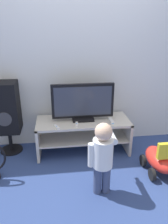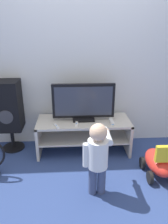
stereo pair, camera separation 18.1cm
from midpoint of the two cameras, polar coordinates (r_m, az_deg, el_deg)
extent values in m
plane|color=navy|center=(3.03, -1.38, -12.45)|extent=(16.00, 16.00, 0.00)
cube|color=silver|center=(3.12, -2.77, 14.32)|extent=(10.00, 0.06, 2.60)
cube|color=beige|center=(3.03, -1.96, -2.48)|extent=(1.28, 0.51, 0.03)
cube|color=beige|center=(3.14, -1.90, -6.59)|extent=(1.24, 0.47, 0.02)
cube|color=beige|center=(3.14, -13.40, -6.72)|extent=(0.04, 0.51, 0.48)
cube|color=beige|center=(3.24, 9.20, -5.47)|extent=(0.04, 0.51, 0.48)
cube|color=black|center=(3.04, -2.02, -1.68)|extent=(0.29, 0.20, 0.04)
cube|color=black|center=(2.94, -2.08, 2.91)|extent=(0.84, 0.05, 0.47)
cube|color=#333847|center=(2.92, -2.03, 2.73)|extent=(0.77, 0.01, 0.40)
cube|color=white|center=(2.97, 5.37, -2.32)|extent=(0.05, 0.19, 0.04)
cube|color=#3F8CE5|center=(2.89, 5.77, -3.09)|extent=(0.03, 0.00, 0.01)
cube|color=white|center=(2.84, -8.96, -3.93)|extent=(0.08, 0.13, 0.02)
cylinder|color=#337FD8|center=(2.83, -8.97, -3.69)|extent=(0.01, 0.01, 0.00)
cube|color=white|center=(2.88, -3.72, -3.25)|extent=(0.04, 0.13, 0.02)
cylinder|color=#337FD8|center=(2.88, -3.72, -3.01)|extent=(0.01, 0.01, 0.00)
cylinder|color=#3F4C72|center=(2.44, 1.32, -17.21)|extent=(0.09, 0.09, 0.34)
cylinder|color=#3F4C72|center=(2.46, 3.61, -17.00)|extent=(0.09, 0.09, 0.34)
cylinder|color=white|center=(2.26, 2.61, -10.72)|extent=(0.21, 0.21, 0.31)
sphere|color=beige|center=(2.14, 2.72, -5.23)|extent=(0.18, 0.18, 0.18)
cylinder|color=white|center=(2.25, -0.51, -11.21)|extent=(0.06, 0.06, 0.26)
cylinder|color=white|center=(2.33, 5.08, -6.35)|extent=(0.06, 0.26, 0.06)
sphere|color=beige|center=(2.44, 4.45, -4.93)|extent=(0.08, 0.08, 0.08)
cube|color=white|center=(2.48, 4.26, -4.51)|extent=(0.03, 0.13, 0.02)
cylinder|color=black|center=(3.43, -19.81, -9.27)|extent=(0.31, 0.31, 0.02)
cylinder|color=black|center=(3.36, -20.15, -7.05)|extent=(0.05, 0.05, 0.32)
cube|color=black|center=(3.15, -21.34, 1.10)|extent=(0.35, 0.32, 0.70)
cylinder|color=#38383D|center=(3.04, -21.75, -1.85)|extent=(0.19, 0.01, 0.19)
ellipsoid|color=red|center=(2.85, 17.24, -11.67)|extent=(0.27, 0.52, 0.22)
cube|color=yellow|center=(2.63, 18.98, -9.60)|extent=(0.22, 0.05, 0.19)
cylinder|color=black|center=(2.97, 13.43, -12.24)|extent=(0.04, 0.15, 0.15)
cylinder|color=black|center=(3.07, 18.30, -11.59)|extent=(0.04, 0.15, 0.15)
cylinder|color=black|center=(2.75, 15.52, -15.49)|extent=(0.04, 0.15, 0.15)
camera|label=1|loc=(0.09, -91.81, -0.73)|focal=35.00mm
camera|label=2|loc=(0.09, 88.19, 0.73)|focal=35.00mm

